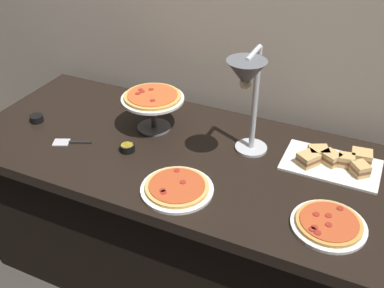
{
  "coord_description": "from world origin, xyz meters",
  "views": [
    {
      "loc": [
        0.75,
        -1.47,
        1.88
      ],
      "look_at": [
        0.07,
        0.0,
        0.81
      ],
      "focal_mm": 42.76,
      "sensor_mm": 36.0,
      "label": 1
    }
  ],
  "objects_px": {
    "pizza_plate_raised_stand": "(153,101)",
    "sauce_cup_far": "(36,118)",
    "pizza_plate_center": "(329,224)",
    "heat_lamp": "(248,83)",
    "pizza_plate_front": "(177,188)",
    "serving_spatula": "(70,142)",
    "sauce_cup_near": "(127,147)",
    "sandwich_platter": "(334,161)"
  },
  "relations": [
    {
      "from": "pizza_plate_raised_stand",
      "to": "sauce_cup_far",
      "type": "bearing_deg",
      "value": -161.07
    },
    {
      "from": "pizza_plate_center",
      "to": "pizza_plate_raised_stand",
      "type": "distance_m",
      "value": 0.94
    },
    {
      "from": "pizza_plate_center",
      "to": "pizza_plate_raised_stand",
      "type": "height_order",
      "value": "pizza_plate_raised_stand"
    },
    {
      "from": "heat_lamp",
      "to": "pizza_plate_front",
      "type": "bearing_deg",
      "value": -121.46
    },
    {
      "from": "heat_lamp",
      "to": "sauce_cup_far",
      "type": "bearing_deg",
      "value": -175.0
    },
    {
      "from": "pizza_plate_front",
      "to": "sauce_cup_far",
      "type": "height_order",
      "value": "sauce_cup_far"
    },
    {
      "from": "pizza_plate_center",
      "to": "pizza_plate_raised_stand",
      "type": "relative_size",
      "value": 0.93
    },
    {
      "from": "heat_lamp",
      "to": "sauce_cup_far",
      "type": "distance_m",
      "value": 1.07
    },
    {
      "from": "pizza_plate_center",
      "to": "serving_spatula",
      "type": "height_order",
      "value": "pizza_plate_center"
    },
    {
      "from": "pizza_plate_raised_stand",
      "to": "sauce_cup_far",
      "type": "distance_m",
      "value": 0.58
    },
    {
      "from": "pizza_plate_center",
      "to": "sauce_cup_near",
      "type": "relative_size",
      "value": 4.02
    },
    {
      "from": "heat_lamp",
      "to": "pizza_plate_raised_stand",
      "type": "relative_size",
      "value": 1.68
    },
    {
      "from": "pizza_plate_front",
      "to": "sandwich_platter",
      "type": "relative_size",
      "value": 0.72
    },
    {
      "from": "pizza_plate_center",
      "to": "sauce_cup_far",
      "type": "distance_m",
      "value": 1.42
    },
    {
      "from": "heat_lamp",
      "to": "sauce_cup_near",
      "type": "distance_m",
      "value": 0.61
    },
    {
      "from": "sauce_cup_near",
      "to": "serving_spatula",
      "type": "bearing_deg",
      "value": -168.51
    },
    {
      "from": "pizza_plate_center",
      "to": "serving_spatula",
      "type": "xyz_separation_m",
      "value": [
        -1.15,
        0.05,
        -0.01
      ]
    },
    {
      "from": "sauce_cup_far",
      "to": "heat_lamp",
      "type": "bearing_deg",
      "value": 5.0
    },
    {
      "from": "heat_lamp",
      "to": "serving_spatula",
      "type": "bearing_deg",
      "value": -166.99
    },
    {
      "from": "sauce_cup_far",
      "to": "sauce_cup_near",
      "type": "bearing_deg",
      "value": -3.34
    },
    {
      "from": "sandwich_platter",
      "to": "sauce_cup_far",
      "type": "distance_m",
      "value": 1.38
    },
    {
      "from": "sandwich_platter",
      "to": "sauce_cup_near",
      "type": "xyz_separation_m",
      "value": [
        -0.83,
        -0.26,
        -0.01
      ]
    },
    {
      "from": "sauce_cup_near",
      "to": "sauce_cup_far",
      "type": "bearing_deg",
      "value": 176.66
    },
    {
      "from": "heat_lamp",
      "to": "sauce_cup_near",
      "type": "height_order",
      "value": "heat_lamp"
    },
    {
      "from": "heat_lamp",
      "to": "sauce_cup_far",
      "type": "xyz_separation_m",
      "value": [
        -1.01,
        -0.09,
        -0.35
      ]
    },
    {
      "from": "sauce_cup_near",
      "to": "serving_spatula",
      "type": "relative_size",
      "value": 0.39
    },
    {
      "from": "pizza_plate_front",
      "to": "sandwich_platter",
      "type": "distance_m",
      "value": 0.66
    },
    {
      "from": "heat_lamp",
      "to": "pizza_plate_raised_stand",
      "type": "distance_m",
      "value": 0.53
    },
    {
      "from": "sauce_cup_far",
      "to": "serving_spatula",
      "type": "height_order",
      "value": "sauce_cup_far"
    },
    {
      "from": "sauce_cup_near",
      "to": "pizza_plate_center",
      "type": "bearing_deg",
      "value": -6.99
    },
    {
      "from": "pizza_plate_front",
      "to": "sauce_cup_far",
      "type": "bearing_deg",
      "value": 167.72
    },
    {
      "from": "pizza_plate_center",
      "to": "serving_spatula",
      "type": "distance_m",
      "value": 1.15
    },
    {
      "from": "pizza_plate_center",
      "to": "pizza_plate_front",
      "type": "bearing_deg",
      "value": -175.55
    },
    {
      "from": "sauce_cup_far",
      "to": "serving_spatula",
      "type": "relative_size",
      "value": 0.38
    },
    {
      "from": "serving_spatula",
      "to": "pizza_plate_front",
      "type": "bearing_deg",
      "value": -9.65
    },
    {
      "from": "pizza_plate_front",
      "to": "pizza_plate_raised_stand",
      "type": "xyz_separation_m",
      "value": [
        -0.3,
        0.37,
        0.13
      ]
    },
    {
      "from": "heat_lamp",
      "to": "pizza_plate_front",
      "type": "distance_m",
      "value": 0.48
    },
    {
      "from": "pizza_plate_raised_stand",
      "to": "serving_spatula",
      "type": "relative_size",
      "value": 1.69
    },
    {
      "from": "heat_lamp",
      "to": "pizza_plate_raised_stand",
      "type": "bearing_deg",
      "value": 168.36
    },
    {
      "from": "pizza_plate_center",
      "to": "sauce_cup_far",
      "type": "height_order",
      "value": "sauce_cup_far"
    },
    {
      "from": "serving_spatula",
      "to": "sandwich_platter",
      "type": "bearing_deg",
      "value": 16.17
    },
    {
      "from": "pizza_plate_center",
      "to": "pizza_plate_raised_stand",
      "type": "xyz_separation_m",
      "value": [
        -0.87,
        0.32,
        0.13
      ]
    }
  ]
}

